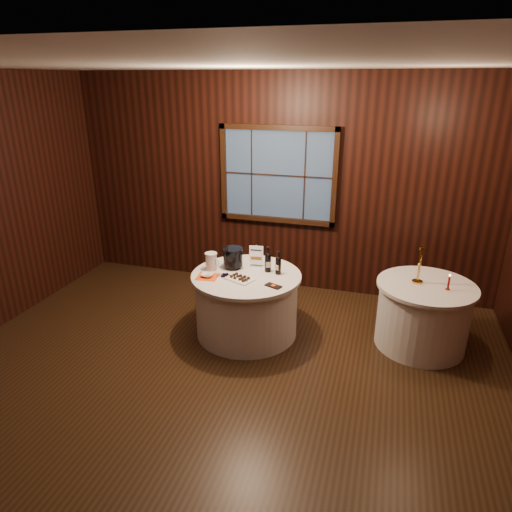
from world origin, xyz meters
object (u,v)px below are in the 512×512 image
(chocolate_plate, at_px, (240,278))
(glass_pitcher, at_px, (211,261))
(port_bottle_left, at_px, (268,261))
(side_table, at_px, (423,315))
(grape_bunch, at_px, (225,276))
(chocolate_box, at_px, (273,286))
(main_table, at_px, (247,304))
(red_candle, at_px, (449,284))
(port_bottle_right, at_px, (278,264))
(brass_candlestick, at_px, (419,270))
(ice_bucket, at_px, (233,258))
(sign_stand, at_px, (256,259))
(cracker_bowl, at_px, (207,275))

(chocolate_plate, relative_size, glass_pitcher, 1.74)
(chocolate_plate, bearing_deg, port_bottle_left, 53.23)
(side_table, xyz_separation_m, grape_bunch, (-2.21, -0.45, 0.40))
(chocolate_box, bearing_deg, main_table, 170.76)
(port_bottle_left, height_order, red_candle, port_bottle_left)
(port_bottle_left, relative_size, port_bottle_right, 1.09)
(port_bottle_left, relative_size, brass_candlestick, 0.73)
(port_bottle_left, relative_size, chocolate_plate, 0.84)
(side_table, distance_m, port_bottle_left, 1.86)
(side_table, bearing_deg, red_candle, -24.43)
(glass_pitcher, height_order, red_candle, glass_pitcher)
(brass_candlestick, bearing_deg, chocolate_box, -159.78)
(chocolate_box, xyz_separation_m, red_candle, (1.82, 0.44, 0.07))
(side_table, height_order, glass_pitcher, glass_pitcher)
(port_bottle_right, bearing_deg, main_table, -141.54)
(main_table, height_order, chocolate_box, chocolate_box)
(main_table, bearing_deg, side_table, 8.53)
(ice_bucket, relative_size, chocolate_box, 1.38)
(chocolate_box, bearing_deg, sign_stand, 146.28)
(ice_bucket, bearing_deg, side_table, 4.06)
(main_table, height_order, cracker_bowl, cracker_bowl)
(sign_stand, distance_m, chocolate_plate, 0.45)
(port_bottle_right, bearing_deg, grape_bunch, -134.84)
(port_bottle_right, relative_size, cracker_bowl, 2.03)
(port_bottle_right, distance_m, chocolate_box, 0.37)
(glass_pitcher, bearing_deg, red_candle, 22.58)
(port_bottle_left, xyz_separation_m, glass_pitcher, (-0.65, -0.14, -0.03))
(cracker_bowl, relative_size, red_candle, 0.75)
(glass_pitcher, relative_size, cracker_bowl, 1.51)
(ice_bucket, bearing_deg, main_table, -34.10)
(brass_candlestick, bearing_deg, red_candle, -20.39)
(chocolate_plate, height_order, grape_bunch, chocolate_plate)
(sign_stand, bearing_deg, brass_candlestick, -4.25)
(grape_bunch, bearing_deg, port_bottle_left, 35.30)
(chocolate_plate, relative_size, red_candle, 1.96)
(sign_stand, xyz_separation_m, chocolate_box, (0.34, -0.51, -0.09))
(chocolate_plate, relative_size, cracker_bowl, 2.62)
(main_table, bearing_deg, red_candle, 5.41)
(ice_bucket, bearing_deg, cracker_bowl, -120.06)
(brass_candlestick, height_order, red_candle, brass_candlestick)
(side_table, distance_m, red_candle, 0.51)
(brass_candlestick, bearing_deg, grape_bunch, -167.44)
(port_bottle_left, bearing_deg, port_bottle_right, -35.50)
(port_bottle_left, relative_size, ice_bucket, 1.24)
(main_table, relative_size, sign_stand, 4.73)
(chocolate_plate, bearing_deg, main_table, 82.40)
(side_table, bearing_deg, main_table, -171.47)
(main_table, relative_size, port_bottle_left, 4.16)
(main_table, distance_m, brass_candlestick, 2.00)
(glass_pitcher, bearing_deg, sign_stand, 46.53)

